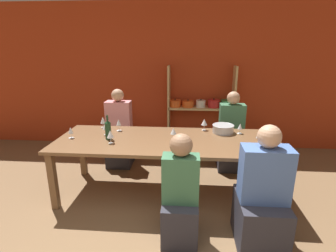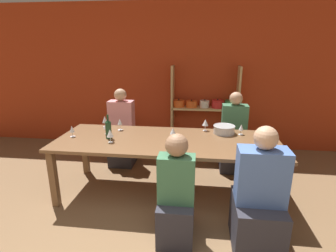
{
  "view_description": "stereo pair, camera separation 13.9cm",
  "coord_description": "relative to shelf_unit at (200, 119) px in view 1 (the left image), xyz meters",
  "views": [
    {
      "loc": [
        0.36,
        -1.18,
        1.9
      ],
      "look_at": [
        0.1,
        2.05,
        0.92
      ],
      "focal_mm": 28.0,
      "sensor_mm": 36.0,
      "label": 1
    },
    {
      "loc": [
        0.5,
        -1.17,
        1.9
      ],
      "look_at": [
        0.1,
        2.05,
        0.92
      ],
      "focal_mm": 28.0,
      "sensor_mm": 36.0,
      "label": 2
    }
  ],
  "objects": [
    {
      "name": "wall_back_red",
      "position": [
        -0.59,
        0.2,
        0.76
      ],
      "size": [
        8.8,
        0.06,
        2.7
      ],
      "color": "#B23819",
      "rests_on": "ground_plane"
    },
    {
      "name": "shelf_unit",
      "position": [
        0.0,
        0.0,
        0.0
      ],
      "size": [
        1.23,
        0.3,
        1.58
      ],
      "color": "tan",
      "rests_on": "ground_plane"
    },
    {
      "name": "dining_table",
      "position": [
        -0.49,
        -1.68,
        0.11
      ],
      "size": [
        2.83,
        1.07,
        0.77
      ],
      "color": "brown",
      "rests_on": "ground_plane"
    },
    {
      "name": "mixing_bowl",
      "position": [
        0.25,
        -1.34,
        0.24
      ],
      "size": [
        0.3,
        0.3,
        0.11
      ],
      "color": "#B7BABC",
      "rests_on": "dining_table"
    },
    {
      "name": "wine_bottle_green",
      "position": [
        -1.24,
        -1.72,
        0.31
      ],
      "size": [
        0.08,
        0.08,
        0.31
      ],
      "color": "#19381E",
      "rests_on": "dining_table"
    },
    {
      "name": "wine_glass_red_a",
      "position": [
        -1.46,
        -1.24,
        0.29
      ],
      "size": [
        0.07,
        0.07,
        0.16
      ],
      "color": "white",
      "rests_on": "dining_table"
    },
    {
      "name": "wine_glass_empty_a",
      "position": [
        -1.73,
        -1.72,
        0.28
      ],
      "size": [
        0.07,
        0.07,
        0.15
      ],
      "color": "white",
      "rests_on": "dining_table"
    },
    {
      "name": "wine_glass_red_b",
      "position": [
        -1.32,
        -1.56,
        0.3
      ],
      "size": [
        0.08,
        0.08,
        0.18
      ],
      "color": "white",
      "rests_on": "dining_table"
    },
    {
      "name": "wine_glass_red_c",
      "position": [
        -0.0,
        -1.25,
        0.3
      ],
      "size": [
        0.08,
        0.08,
        0.16
      ],
      "color": "white",
      "rests_on": "dining_table"
    },
    {
      "name": "wine_glass_empty_b",
      "position": [
        0.62,
        -1.78,
        0.3
      ],
      "size": [
        0.07,
        0.07,
        0.17
      ],
      "color": "white",
      "rests_on": "dining_table"
    },
    {
      "name": "wine_glass_empty_c",
      "position": [
        -1.2,
        -1.37,
        0.3
      ],
      "size": [
        0.07,
        0.07,
        0.17
      ],
      "color": "white",
      "rests_on": "dining_table"
    },
    {
      "name": "wine_glass_empty_d",
      "position": [
        0.47,
        -1.37,
        0.28
      ],
      "size": [
        0.07,
        0.07,
        0.14
      ],
      "color": "white",
      "rests_on": "dining_table"
    },
    {
      "name": "wine_glass_red_d",
      "position": [
        -1.17,
        -1.87,
        0.29
      ],
      "size": [
        0.08,
        0.08,
        0.17
      ],
      "color": "white",
      "rests_on": "dining_table"
    },
    {
      "name": "wine_glass_empty_e",
      "position": [
        -0.41,
        -1.73,
        0.3
      ],
      "size": [
        0.07,
        0.07,
        0.17
      ],
      "color": "white",
      "rests_on": "dining_table"
    },
    {
      "name": "person_near_a",
      "position": [
        -0.29,
        -2.53,
        -0.16
      ],
      "size": [
        0.36,
        0.45,
        1.14
      ],
      "color": "#2D2D38",
      "rests_on": "ground_plane"
    },
    {
      "name": "person_far_a",
      "position": [
        -1.35,
        -0.8,
        -0.13
      ],
      "size": [
        0.4,
        0.5,
        1.27
      ],
      "rotation": [
        0.0,
        0.0,
        3.14
      ],
      "color": "#2D2D38",
      "rests_on": "ground_plane"
    },
    {
      "name": "person_near_b",
      "position": [
        0.5,
        -2.53,
        -0.14
      ],
      "size": [
        0.45,
        0.57,
        1.24
      ],
      "color": "#2D2D38",
      "rests_on": "ground_plane"
    },
    {
      "name": "person_far_b",
      "position": [
        0.45,
        -0.8,
        -0.13
      ],
      "size": [
        0.38,
        0.48,
        1.26
      ],
      "rotation": [
        0.0,
        0.0,
        3.14
      ],
      "color": "#2D2D38",
      "rests_on": "ground_plane"
    }
  ]
}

